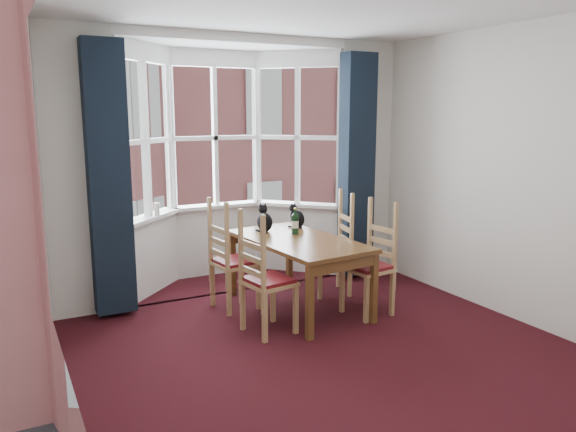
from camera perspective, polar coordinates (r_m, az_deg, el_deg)
floor at (r=4.61m, az=6.64°, el=-15.11°), size 4.50×4.50×0.00m
wall_left at (r=3.48m, az=-21.16°, el=0.05°), size 0.00×4.50×4.50m
wall_right at (r=5.57m, az=24.26°, el=3.56°), size 0.00×4.50×4.50m
wall_back_pier_left at (r=5.74m, az=-20.35°, el=4.01°), size 0.70×0.12×2.80m
wall_back_pier_right at (r=6.97m, az=7.73°, el=5.64°), size 0.70×0.12×2.80m
bay_window at (r=6.63m, az=-6.63°, el=5.42°), size 2.76×0.94×2.80m
curtain_left at (r=5.60m, az=-17.74°, el=3.51°), size 0.38×0.22×2.60m
curtain_right at (r=6.69m, az=7.00°, el=5.03°), size 0.38×0.22×2.60m
dining_table at (r=5.66m, az=1.04°, el=-3.10°), size 0.98×1.64×0.73m
chair_left_near at (r=5.06m, az=-2.82°, el=-6.91°), size 0.46×0.48×0.92m
chair_left_far at (r=5.71m, az=-6.23°, el=-4.91°), size 0.45×0.46×0.92m
chair_right_near at (r=5.66m, az=8.78°, el=-5.11°), size 0.45×0.46×0.92m
chair_right_far at (r=6.23m, az=5.08°, el=-3.56°), size 0.48×0.50×0.92m
cat_left at (r=5.99m, az=-2.40°, el=-0.46°), size 0.19×0.24×0.30m
cat_right at (r=6.21m, az=0.92°, el=-0.16°), size 0.20×0.23×0.27m
wine_bottle at (r=5.84m, az=0.73°, el=-0.68°), size 0.07×0.07×0.28m
candle_tall at (r=6.29m, az=-13.18°, el=0.69°), size 0.06×0.06×0.14m
street at (r=36.62m, az=-23.25°, el=-2.83°), size 80.00×80.00×0.00m
tenement_building at (r=17.59m, az=-20.13°, el=8.72°), size 18.40×7.80×15.20m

